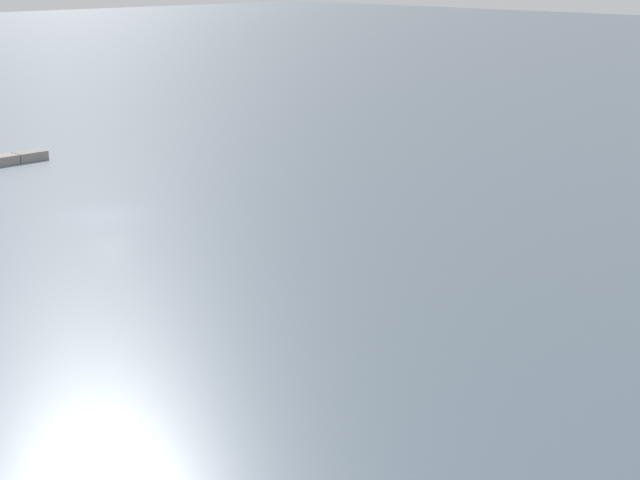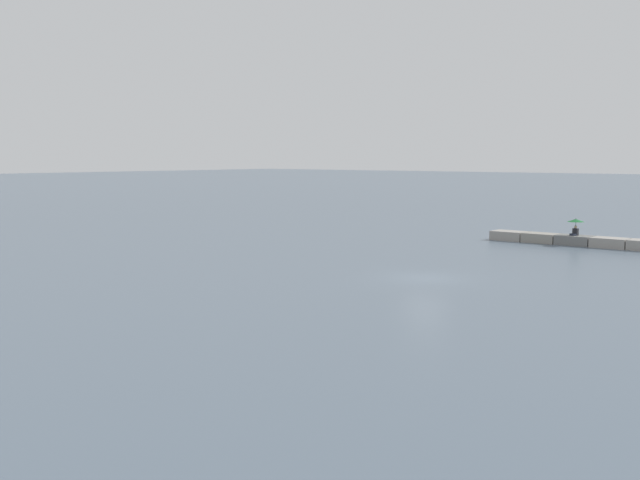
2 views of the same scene
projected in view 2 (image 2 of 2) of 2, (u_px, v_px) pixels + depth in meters
ground_plane at (425, 278)px, 41.72m from camera, size 500.00×500.00×0.00m
seawall_pier at (575, 240)px, 57.14m from camera, size 12.92×1.69×0.71m
person_seated_dark_left at (575, 232)px, 57.02m from camera, size 0.48×0.66×0.73m
umbrella_open_green at (576, 220)px, 56.98m from camera, size 1.20×1.20×1.27m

